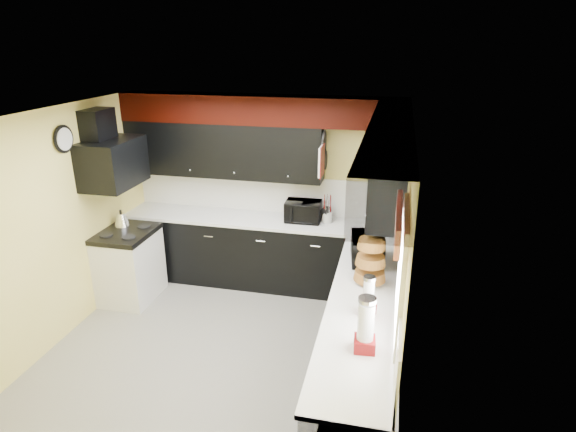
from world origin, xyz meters
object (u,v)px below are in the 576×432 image
at_px(toaster_oven, 303,211).
at_px(kettle, 121,219).
at_px(knife_block, 326,215).
at_px(microwave, 368,249).
at_px(utensil_crock, 327,217).

bearing_deg(toaster_oven, kettle, -165.26).
height_order(toaster_oven, knife_block, toaster_oven).
xyz_separation_m(knife_block, kettle, (-2.51, -0.65, -0.03)).
bearing_deg(microwave, knife_block, 22.12).
relative_size(toaster_oven, kettle, 2.44).
xyz_separation_m(microwave, knife_block, (-0.59, 1.03, -0.04)).
distance_m(microwave, kettle, 3.13).
bearing_deg(utensil_crock, microwave, -60.22).
height_order(microwave, kettle, microwave).
xyz_separation_m(toaster_oven, utensil_crock, (0.31, 0.01, -0.06)).
bearing_deg(microwave, utensil_crock, 21.98).
distance_m(utensil_crock, knife_block, 0.03).
bearing_deg(kettle, knife_block, 14.58).
relative_size(microwave, knife_block, 2.61).
bearing_deg(toaster_oven, knife_block, 4.01).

